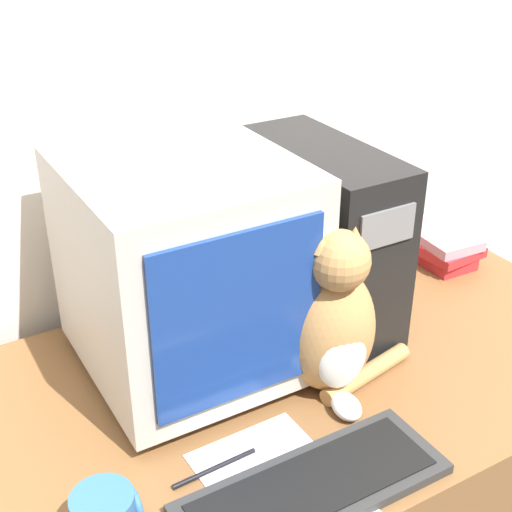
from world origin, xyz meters
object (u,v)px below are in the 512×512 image
at_px(crt_monitor, 185,268).
at_px(pen, 215,468).
at_px(computer_tower, 320,236).
at_px(cat, 332,323).
at_px(book_stack, 437,245).
at_px(keyboard, 313,488).

distance_m(crt_monitor, pen, 0.37).
xyz_separation_m(crt_monitor, computer_tower, (0.32, 0.02, -0.03)).
bearing_deg(cat, pen, -152.30).
distance_m(computer_tower, book_stack, 0.45).
bearing_deg(computer_tower, keyboard, -124.99).
distance_m(computer_tower, keyboard, 0.56).
relative_size(crt_monitor, pen, 2.77).
bearing_deg(crt_monitor, keyboard, -86.85).
xyz_separation_m(computer_tower, book_stack, (0.42, 0.06, -0.16)).
bearing_deg(crt_monitor, cat, -45.26).
height_order(computer_tower, book_stack, computer_tower).
height_order(crt_monitor, computer_tower, crt_monitor).
height_order(computer_tower, cat, computer_tower).
xyz_separation_m(crt_monitor, cat, (0.20, -0.20, -0.08)).
height_order(crt_monitor, pen, crt_monitor).
bearing_deg(keyboard, cat, 49.54).
bearing_deg(cat, computer_tower, 72.28).
bearing_deg(computer_tower, book_stack, 8.73).
bearing_deg(crt_monitor, book_stack, 6.57).
relative_size(computer_tower, cat, 1.20).
distance_m(keyboard, cat, 0.31).
bearing_deg(book_stack, crt_monitor, -173.43).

